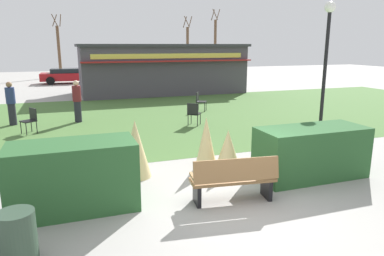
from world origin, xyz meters
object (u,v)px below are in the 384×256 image
person_strolling (11,103)px  parked_car_east_slot (183,72)px  tree_center_bg (215,46)px  lamppost_mid (326,53)px  tree_right_bg (59,50)px  food_kiosk (162,68)px  tree_left_bg (188,49)px  trash_bin (18,238)px  parked_car_center_slot (131,74)px  person_standing (77,101)px  cafe_chair_north (194,112)px  cafe_chair_east (200,100)px  cafe_chair_west (30,119)px  park_bench (234,179)px  parked_car_west_slot (68,75)px

person_strolling → parked_car_east_slot: person_strolling is taller
tree_center_bg → lamppost_mid: bearing=-105.1°
person_strolling → tree_right_bg: bearing=-10.7°
food_kiosk → tree_left_bg: (6.22, 13.02, 1.02)m
person_strolling → tree_center_bg: bearing=-46.3°
tree_left_bg → tree_right_bg: 12.64m
trash_bin → parked_car_center_slot: size_ratio=0.19×
trash_bin → person_standing: person_standing is taller
cafe_chair_north → tree_right_bg: (-4.95, 24.58, 2.04)m
lamppost_mid → cafe_chair_east: bearing=114.2°
lamppost_mid → cafe_chair_east: size_ratio=5.00×
cafe_chair_east → trash_bin: bearing=-122.6°
lamppost_mid → tree_right_bg: bearing=107.8°
person_strolling → parked_car_center_slot: (7.44, 15.63, -0.22)m
cafe_chair_west → tree_right_bg: size_ratio=0.15×
parked_car_east_slot → tree_center_bg: (5.31, 5.16, 2.33)m
tree_right_bg → tree_center_bg: bearing=-4.8°
park_bench → tree_right_bg: size_ratio=0.30×
cafe_chair_west → cafe_chair_north: size_ratio=1.00×
cafe_chair_east → cafe_chair_north: bearing=-114.9°
lamppost_mid → person_standing: lamppost_mid is taller
lamppost_mid → tree_left_bg: size_ratio=0.76×
parked_car_east_slot → tree_left_bg: bearing=66.7°
park_bench → person_strolling: bearing=118.6°
food_kiosk → parked_car_west_slot: 9.96m
tree_left_bg → tree_center_bg: 3.22m
parked_car_center_slot → parked_car_east_slot: same height
park_bench → person_strolling: person_strolling is taller
cafe_chair_east → tree_center_bg: size_ratio=0.13×
parked_car_center_slot → tree_left_bg: 8.62m
cafe_chair_west → cafe_chair_north: same height
person_standing → tree_left_bg: bearing=29.1°
food_kiosk → person_strolling: bearing=-136.6°
cafe_chair_west → cafe_chair_north: bearing=-7.7°
food_kiosk → tree_right_bg: size_ratio=1.79×
food_kiosk → cafe_chair_west: bearing=-128.0°
food_kiosk → cafe_chair_west: (-7.23, -9.25, -1.04)m
trash_bin → parked_car_east_slot: bearing=67.1°
park_bench → cafe_chair_north: bearing=76.8°
person_standing → parked_car_center_slot: (5.01, 15.92, -0.22)m
food_kiosk → parked_car_east_slot: food_kiosk is taller
person_standing → parked_car_east_slot: size_ratio=0.40×
food_kiosk → cafe_chair_west: size_ratio=11.78×
food_kiosk → person_standing: food_kiosk is taller
food_kiosk → person_standing: bearing=-125.4°
cafe_chair_east → tree_left_bg: size_ratio=0.15×
parked_car_west_slot → tree_right_bg: size_ratio=0.73×
cafe_chair_west → park_bench: bearing=-60.6°
trash_bin → person_strolling: bearing=97.1°
tree_center_bg → cafe_chair_north: bearing=-114.9°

